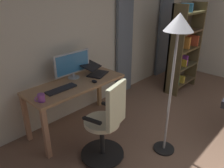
# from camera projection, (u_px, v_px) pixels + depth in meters

# --- Properties ---
(back_room_partition) EXTENTS (5.70, 0.10, 2.84)m
(back_room_partition) POSITION_uv_depth(u_px,v_px,m) (99.00, 25.00, 3.78)
(back_room_partition) COLOR beige
(back_room_partition) RESTS_ON ground
(curtain_left_panel) EXTENTS (0.49, 0.06, 2.50)m
(curtain_left_panel) POSITION_uv_depth(u_px,v_px,m) (165.00, 23.00, 5.11)
(curtain_left_panel) COLOR slate
(curtain_left_panel) RESTS_ON ground
(curtain_right_panel) EXTENTS (0.42, 0.06, 2.50)m
(curtain_right_panel) POSITION_uv_depth(u_px,v_px,m) (125.00, 31.00, 4.15)
(curtain_right_panel) COLOR slate
(curtain_right_panel) RESTS_ON ground
(desk) EXTENTS (1.47, 0.60, 0.76)m
(desk) POSITION_uv_depth(u_px,v_px,m) (76.00, 89.00, 3.21)
(desk) COLOR tan
(desk) RESTS_ON ground
(office_chair) EXTENTS (0.56, 0.56, 1.08)m
(office_chair) POSITION_uv_depth(u_px,v_px,m) (107.00, 126.00, 2.64)
(office_chair) COLOR black
(office_chair) RESTS_ON ground
(computer_monitor) EXTENTS (0.62, 0.18, 0.40)m
(computer_monitor) POSITION_uv_depth(u_px,v_px,m) (72.00, 64.00, 3.26)
(computer_monitor) COLOR #B7BCC1
(computer_monitor) RESTS_ON desk
(computer_keyboard) EXTENTS (0.44, 0.13, 0.02)m
(computer_keyboard) POSITION_uv_depth(u_px,v_px,m) (61.00, 89.00, 2.94)
(computer_keyboard) COLOR #232328
(computer_keyboard) RESTS_ON desk
(laptop) EXTENTS (0.42, 0.44, 0.17)m
(laptop) POSITION_uv_depth(u_px,v_px,m) (95.00, 71.00, 3.45)
(laptop) COLOR black
(laptop) RESTS_ON desk
(computer_mouse) EXTENTS (0.06, 0.10, 0.04)m
(computer_mouse) POSITION_uv_depth(u_px,v_px,m) (94.00, 81.00, 3.17)
(computer_mouse) COLOR black
(computer_mouse) RESTS_ON desk
(mug_tea) EXTENTS (0.13, 0.09, 0.10)m
(mug_tea) POSITION_uv_depth(u_px,v_px,m) (41.00, 98.00, 2.63)
(mug_tea) COLOR purple
(mug_tea) RESTS_ON desk
(bookshelf) EXTENTS (0.84, 0.30, 1.76)m
(bookshelf) POSITION_uv_depth(u_px,v_px,m) (183.00, 48.00, 4.44)
(bookshelf) COLOR brown
(bookshelf) RESTS_ON ground
(floor_lamp) EXTENTS (0.32, 0.32, 1.79)m
(floor_lamp) POSITION_uv_depth(u_px,v_px,m) (177.00, 40.00, 2.37)
(floor_lamp) COLOR black
(floor_lamp) RESTS_ON ground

